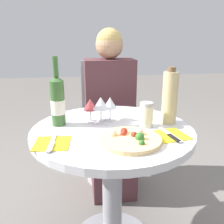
{
  "coord_description": "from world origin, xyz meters",
  "views": [
    {
      "loc": [
        -0.17,
        -1.17,
        1.17
      ],
      "look_at": [
        -0.01,
        -0.05,
        0.82
      ],
      "focal_mm": 40.0,
      "sensor_mm": 36.0,
      "label": 1
    }
  ],
  "objects": [
    {
      "name": "dining_table",
      "position": [
        0.0,
        0.0,
        0.53
      ],
      "size": [
        0.82,
        0.82,
        0.72
      ],
      "color": "gray",
      "rests_on": "ground_plane"
    },
    {
      "name": "chair_behind_diner",
      "position": [
        0.08,
        0.75,
        0.47
      ],
      "size": [
        0.42,
        0.42,
        0.97
      ],
      "rotation": [
        0.0,
        0.0,
        3.14
      ],
      "color": "#ADADB2",
      "rests_on": "ground_plane"
    },
    {
      "name": "seated_diner",
      "position": [
        0.08,
        0.6,
        0.55
      ],
      "size": [
        0.37,
        0.45,
        1.21
      ],
      "rotation": [
        0.0,
        0.0,
        3.14
      ],
      "color": "#512D33",
      "rests_on": "ground_plane"
    },
    {
      "name": "pizza_large",
      "position": [
        0.05,
        -0.18,
        0.73
      ],
      "size": [
        0.28,
        0.28,
        0.05
      ],
      "color": "#E5C17F",
      "rests_on": "dining_table"
    },
    {
      "name": "wine_bottle",
      "position": [
        -0.27,
        0.09,
        0.84
      ],
      "size": [
        0.07,
        0.07,
        0.35
      ],
      "color": "#38602D",
      "rests_on": "dining_table"
    },
    {
      "name": "tall_carafe",
      "position": [
        0.31,
        0.03,
        0.86
      ],
      "size": [
        0.08,
        0.08,
        0.3
      ],
      "color": "tan",
      "rests_on": "dining_table"
    },
    {
      "name": "sugar_shaker",
      "position": [
        0.17,
        0.0,
        0.78
      ],
      "size": [
        0.07,
        0.07,
        0.13
      ],
      "color": "silver",
      "rests_on": "dining_table"
    },
    {
      "name": "wine_glass_back_left",
      "position": [
        -0.1,
        0.12,
        0.81
      ],
      "size": [
        0.07,
        0.07,
        0.13
      ],
      "color": "silver",
      "rests_on": "dining_table"
    },
    {
      "name": "wine_glass_center",
      "position": [
        -0.05,
        0.09,
        0.82
      ],
      "size": [
        0.08,
        0.08,
        0.14
      ],
      "color": "silver",
      "rests_on": "dining_table"
    },
    {
      "name": "wine_glass_back_right",
      "position": [
        0.01,
        0.12,
        0.81
      ],
      "size": [
        0.07,
        0.07,
        0.13
      ],
      "color": "silver",
      "rests_on": "dining_table"
    },
    {
      "name": "place_setting_left",
      "position": [
        -0.29,
        -0.15,
        0.72
      ],
      "size": [
        0.16,
        0.19,
        0.01
      ],
      "color": "yellow",
      "rests_on": "dining_table"
    },
    {
      "name": "place_setting_right",
      "position": [
        0.25,
        -0.14,
        0.72
      ],
      "size": [
        0.18,
        0.19,
        0.01
      ],
      "color": "yellow",
      "rests_on": "dining_table"
    }
  ]
}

